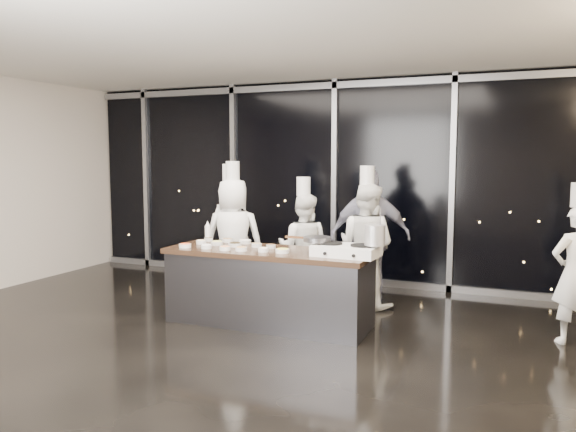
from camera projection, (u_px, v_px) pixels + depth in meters
The scene contains 15 objects.
ground at pixel (233, 347), 5.91m from camera, with size 9.00×9.00×0.00m, color black.
room_shell at pixel (247, 131), 5.60m from camera, with size 9.02×7.02×3.21m.
window_wall at pixel (335, 182), 8.89m from camera, with size 8.90×0.11×3.20m.
demo_counter at pixel (269, 287), 6.68m from camera, with size 2.46×0.86×0.90m.
stove at pixel (346, 250), 6.21m from camera, with size 0.73×0.48×0.14m.
frying_pan at pixel (316, 239), 6.35m from camera, with size 0.55×0.33×0.05m.
stock_pot at pixel (375, 235), 6.06m from camera, with size 0.22×0.22×0.22m, color silver.
prep_bowls at pixel (233, 245), 6.83m from camera, with size 1.39×0.73×0.05m.
squeeze_bottle at pixel (208, 231), 7.33m from camera, with size 0.07×0.07×0.26m.
chef_far_left at pixel (230, 238), 7.92m from camera, with size 0.65×0.46×1.90m.
chef_left at pixel (233, 238), 7.79m from camera, with size 0.95×0.75×1.94m.
chef_center at pixel (303, 247), 7.72m from camera, with size 0.81×0.67×1.72m.
guest at pixel (370, 237), 7.58m from camera, with size 1.17×0.78×1.84m.
chef_right at pixel (366, 244), 7.47m from camera, with size 0.93×0.80×1.88m.
chef_side at pixel (576, 272), 5.95m from camera, with size 0.65×0.57×1.73m.
Camera 1 is at (2.74, -5.06, 1.99)m, focal length 35.00 mm.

